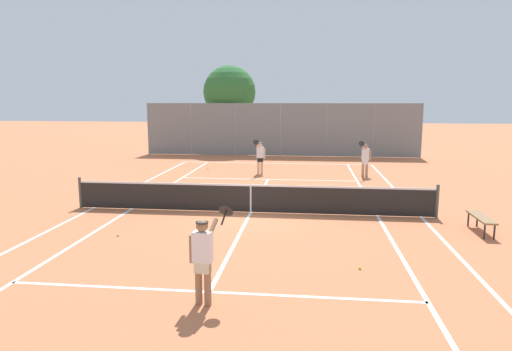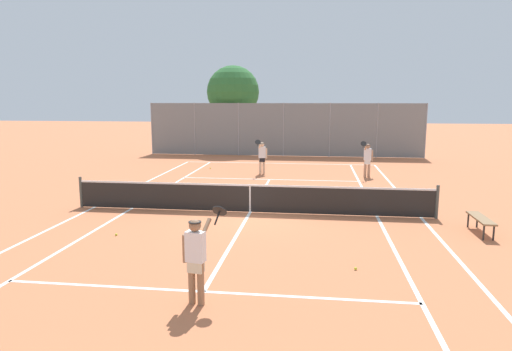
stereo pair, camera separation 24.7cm
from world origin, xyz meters
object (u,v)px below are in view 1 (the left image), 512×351
object	(u,v)px
player_far_right	(365,158)
loose_tennis_ball_2	(360,268)
player_far_left	(260,156)
tennis_net	(251,198)
loose_tennis_ball_1	(118,235)
tree_behind_left	(229,93)
loose_tennis_ball_0	(208,168)
courtside_bench	(481,218)
player_near_side	(203,256)

from	to	relation	value
player_far_right	loose_tennis_ball_2	world-z (taller)	player_far_right
player_far_left	player_far_right	bearing A→B (deg)	-1.99
tennis_net	loose_tennis_ball_1	xyz separation A→B (m)	(-3.29, -3.08, -0.48)
loose_tennis_ball_2	player_far_left	bearing A→B (deg)	105.70
tennis_net	tree_behind_left	xyz separation A→B (m)	(-3.76, 17.55, 3.64)
player_far_left	player_far_right	distance (m)	5.16
tennis_net	loose_tennis_ball_0	world-z (taller)	tennis_net
tennis_net	courtside_bench	distance (m)	6.92
loose_tennis_ball_0	courtside_bench	world-z (taller)	courtside_bench
courtside_bench	player_far_left	bearing A→B (deg)	127.56
loose_tennis_ball_0	loose_tennis_ball_2	size ratio (longest dim) A/B	1.00
player_far_right	loose_tennis_ball_2	xyz separation A→B (m)	(-1.56, -12.59, -0.89)
tennis_net	loose_tennis_ball_2	distance (m)	5.74
tennis_net	player_far_right	world-z (taller)	player_far_right
tennis_net	tree_behind_left	bearing A→B (deg)	102.10
tree_behind_left	loose_tennis_ball_1	bearing A→B (deg)	-88.69
tennis_net	courtside_bench	size ratio (longest dim) A/B	8.00
player_far_right	loose_tennis_ball_0	size ratio (longest dim) A/B	26.88
player_far_left	courtside_bench	world-z (taller)	player_far_left
loose_tennis_ball_2	courtside_bench	distance (m)	4.96
player_near_side	player_far_left	xyz separation A→B (m)	(-0.55, 14.86, 0.00)
tennis_net	loose_tennis_ball_2	bearing A→B (deg)	-57.72
player_near_side	tree_behind_left	distance (m)	24.97
player_near_side	player_far_left	world-z (taller)	same
loose_tennis_ball_0	courtside_bench	xyz separation A→B (m)	(10.28, -10.87, 0.38)
tennis_net	player_far_left	world-z (taller)	player_far_left
loose_tennis_ball_1	courtside_bench	world-z (taller)	courtside_bench
player_near_side	loose_tennis_ball_2	size ratio (longest dim) A/B	26.88
player_far_right	courtside_bench	size ratio (longest dim) A/B	1.18
player_far_right	courtside_bench	world-z (taller)	player_far_right
player_far_left	loose_tennis_ball_2	world-z (taller)	player_far_left
tennis_net	player_far_right	bearing A→B (deg)	59.22
player_far_right	player_near_side	bearing A→B (deg)	-107.41
player_far_right	courtside_bench	bearing A→B (deg)	-77.09
player_far_right	loose_tennis_ball_0	bearing A→B (deg)	169.09
player_near_side	courtside_bench	distance (m)	8.64
player_far_left	loose_tennis_ball_2	distance (m)	13.29
loose_tennis_ball_0	loose_tennis_ball_1	world-z (taller)	same
loose_tennis_ball_0	tree_behind_left	xyz separation A→B (m)	(-0.23, 8.23, 4.11)
player_near_side	loose_tennis_ball_1	distance (m)	5.15
player_near_side	tree_behind_left	bearing A→B (deg)	98.77
loose_tennis_ball_1	courtside_bench	distance (m)	10.16
courtside_bench	tree_behind_left	world-z (taller)	tree_behind_left
tennis_net	loose_tennis_ball_0	bearing A→B (deg)	110.75
player_far_right	tree_behind_left	world-z (taller)	tree_behind_left
player_far_right	loose_tennis_ball_1	size ratio (longest dim) A/B	26.88
loose_tennis_ball_1	tree_behind_left	world-z (taller)	tree_behind_left
tennis_net	loose_tennis_ball_2	size ratio (longest dim) A/B	181.82
player_far_left	loose_tennis_ball_2	bearing A→B (deg)	-74.30
loose_tennis_ball_0	player_near_side	bearing A→B (deg)	-77.69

